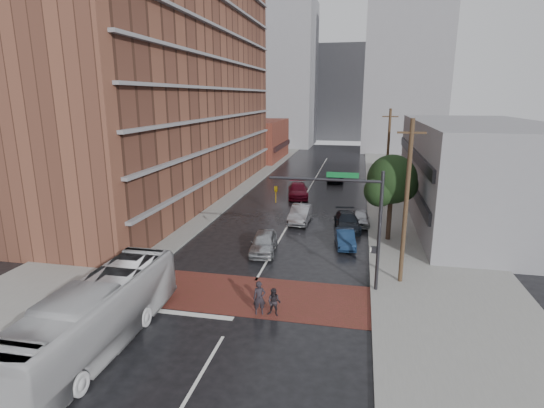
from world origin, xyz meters
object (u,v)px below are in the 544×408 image
at_px(car_travel_b, 301,214).
at_px(transit_bus, 96,317).
at_px(pedestrian_b, 274,302).
at_px(car_parked_mid, 347,221).
at_px(suv_travel, 336,177).
at_px(car_travel_c, 298,190).
at_px(car_travel_a, 264,242).
at_px(car_parked_near, 345,238).
at_px(pedestrian_a, 259,298).
at_px(car_parked_far, 360,218).

bearing_deg(car_travel_b, transit_bus, -104.08).
distance_m(pedestrian_b, car_parked_mid, 16.28).
bearing_deg(suv_travel, car_travel_c, -111.55).
height_order(car_travel_b, car_parked_mid, car_travel_b).
distance_m(car_travel_a, car_parked_near, 6.35).
relative_size(pedestrian_a, pedestrian_b, 1.20).
bearing_deg(car_parked_near, car_travel_b, 119.05).
height_order(car_travel_a, car_travel_c, car_travel_c).
bearing_deg(suv_travel, pedestrian_a, -93.63).
bearing_deg(car_parked_near, pedestrian_a, -116.84).
height_order(pedestrian_a, car_travel_a, pedestrian_a).
bearing_deg(car_parked_near, car_parked_far, 71.93).
bearing_deg(pedestrian_b, car_travel_c, 102.25).
distance_m(car_travel_a, car_travel_b, 8.37).
xyz_separation_m(pedestrian_b, car_parked_mid, (3.20, 15.96, -0.05)).
distance_m(pedestrian_b, car_parked_far, 18.02).
bearing_deg(car_travel_a, car_parked_mid, 44.51).
xyz_separation_m(car_travel_a, car_parked_far, (6.92, 8.53, -0.11)).
distance_m(car_travel_b, car_parked_far, 5.36).
distance_m(pedestrian_b, car_travel_c, 27.17).
height_order(pedestrian_b, car_parked_near, pedestrian_b).
relative_size(transit_bus, pedestrian_b, 7.44).
distance_m(suv_travel, car_parked_far, 19.53).
relative_size(transit_bus, car_travel_b, 2.38).
bearing_deg(car_travel_b, car_parked_far, 5.27).
height_order(car_travel_a, car_parked_near, car_travel_a).
relative_size(pedestrian_a, car_travel_c, 0.34).
bearing_deg(suv_travel, car_parked_near, -85.80).
xyz_separation_m(transit_bus, car_travel_c, (4.56, 31.57, -0.79)).
relative_size(pedestrian_b, car_parked_mid, 0.31).
bearing_deg(car_travel_b, suv_travel, 86.16).
relative_size(pedestrian_a, car_travel_b, 0.38).
height_order(pedestrian_b, car_travel_a, car_travel_a).
bearing_deg(car_travel_c, suv_travel, 59.95).
bearing_deg(car_travel_c, car_travel_b, -89.79).
height_order(transit_bus, car_travel_c, transit_bus).
distance_m(car_travel_a, car_parked_mid, 9.10).
height_order(pedestrian_a, car_parked_near, pedestrian_a).
height_order(car_travel_a, suv_travel, car_travel_a).
relative_size(suv_travel, car_parked_mid, 0.93).
relative_size(transit_bus, car_parked_near, 2.93).
xyz_separation_m(pedestrian_a, car_parked_near, (3.99, 11.50, -0.28)).
bearing_deg(car_parked_mid, car_parked_far, 46.70).
bearing_deg(pedestrian_a, car_parked_far, 54.34).
distance_m(suv_travel, car_parked_mid, 20.90).
xyz_separation_m(pedestrian_b, car_parked_near, (3.20, 11.50, -0.12)).
bearing_deg(car_travel_b, pedestrian_b, -84.60).
distance_m(pedestrian_b, suv_travel, 36.75).
distance_m(car_travel_c, suv_travel, 10.37).
relative_size(pedestrian_b, car_travel_a, 0.34).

